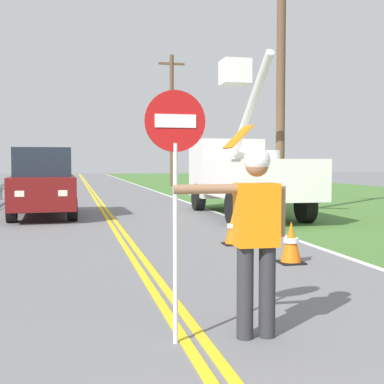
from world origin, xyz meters
The scene contains 13 objects.
grass_verge_right centered at (11.60, 20.00, 0.00)m, with size 16.00×110.00×0.01m, color #477533.
centerline_yellow_left centered at (-0.09, 20.00, 0.01)m, with size 0.11×110.00×0.01m, color yellow.
centerline_yellow_right centered at (0.09, 20.00, 0.01)m, with size 0.11×110.00×0.01m, color yellow.
edge_line_right centered at (3.60, 20.00, 0.01)m, with size 0.12×110.00×0.01m, color silver.
edge_line_left centered at (-3.60, 20.00, 0.01)m, with size 0.12×110.00×0.01m, color silver.
flagger_worker centered at (0.59, 4.17, 1.05)m, with size 1.09×0.25×1.83m.
stop_sign_paddle centered at (-0.18, 4.19, 1.71)m, with size 0.56×0.04×2.33m.
utility_bucket_truck centered at (4.21, 15.46, 1.40)m, with size 2.73×6.83×5.06m.
oncoming_suv_nearest centered at (-1.96, 16.17, 1.06)m, with size 2.02×4.65×2.10m.
utility_pole_near centered at (5.40, 15.20, 4.36)m, with size 1.80×0.28×8.36m.
utility_pole_mid centered at (5.65, 35.05, 4.68)m, with size 1.80×0.28×8.99m.
traffic_cone_lead centered at (2.43, 7.53, 0.34)m, with size 0.40×0.40×0.70m.
traffic_cone_mid centered at (2.09, 9.63, 0.34)m, with size 0.40×0.40×0.70m.
Camera 1 is at (-1.11, -0.49, 1.68)m, focal length 49.01 mm.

